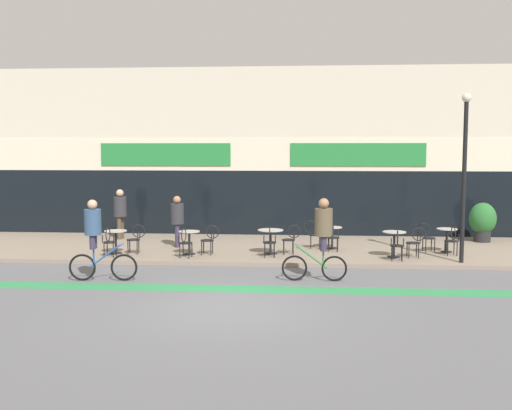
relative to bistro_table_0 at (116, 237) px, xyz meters
The scene contains 28 objects.
ground_plane 7.05m from the bistro_table_0, 53.63° to the right, with size 120.00×120.00×0.00m, color #5B5B60.
sidewalk_slab 4.49m from the bistro_table_0, 21.00° to the left, with size 40.00×5.50×0.12m, color gray.
storefront_facade 7.97m from the bistro_table_0, 56.62° to the left, with size 40.00×4.06×6.34m.
bike_lane_stripe 5.71m from the bistro_table_0, 42.88° to the right, with size 36.00×0.70×0.01m, color #2D844C.
bistro_table_0 is the anchor object (origin of this frame).
bistro_table_1 2.29m from the bistro_table_0, ahead, with size 0.65×0.65×0.72m.
bistro_table_2 4.77m from the bistro_table_0, ahead, with size 0.79×0.79×0.74m.
bistro_table_3 6.85m from the bistro_table_0, 12.25° to the left, with size 0.63×0.63×0.70m.
bistro_table_4 8.46m from the bistro_table_0, ahead, with size 0.69×0.69×0.77m.
bistro_table_5 10.28m from the bistro_table_0, ahead, with size 0.63×0.63×0.74m.
cafe_chair_0_near 0.63m from the bistro_table_0, 90.01° to the right, with size 0.40×0.57×0.90m.
cafe_chair_0_side 0.63m from the bistro_table_0, ahead, with size 0.59×0.43×0.90m.
cafe_chair_1_near 2.35m from the bistro_table_0, 14.54° to the right, with size 0.45×0.60×0.90m.
cafe_chair_1_side 2.91m from the bistro_table_0, ahead, with size 0.58×0.42×0.90m.
cafe_chair_2_near 4.77m from the bistro_table_0, ahead, with size 0.43×0.59×0.90m.
cafe_chair_2_side 5.39m from the bistro_table_0, ahead, with size 0.59×0.42×0.90m.
cafe_chair_3_near 6.74m from the bistro_table_0, ahead, with size 0.45×0.60×0.90m.
cafe_chair_3_side 6.24m from the bistro_table_0, 13.49° to the left, with size 0.58×0.41×0.90m.
cafe_chair_4_near 8.47m from the bistro_table_0, ahead, with size 0.44×0.59×0.90m.
cafe_chair_4_side 9.08m from the bistro_table_0, ahead, with size 0.58×0.41×0.90m.
cafe_chair_5_near 10.24m from the bistro_table_0, ahead, with size 0.43×0.59×0.90m.
cafe_chair_5_side 9.66m from the bistro_table_0, ahead, with size 0.60×0.45×0.90m.
planter_pot 12.39m from the bistro_table_0, 15.22° to the left, with size 0.92×0.92×1.36m.
lamp_post 10.51m from the bistro_table_0, ahead, with size 0.26×0.26×4.76m.
cyclist_0 3.32m from the bistro_table_0, 80.92° to the right, with size 1.74×0.52×2.07m.
cyclist_1 6.85m from the bistro_table_0, 24.47° to the right, with size 1.66×0.48×2.11m.
pedestrian_near_end 2.18m from the bistro_table_0, 39.60° to the left, with size 0.51×0.51×1.68m.
pedestrian_far_end 3.07m from the bistro_table_0, 104.38° to the left, with size 0.54×0.54×1.78m.
Camera 1 is at (1.55, -12.18, 3.36)m, focal length 42.00 mm.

